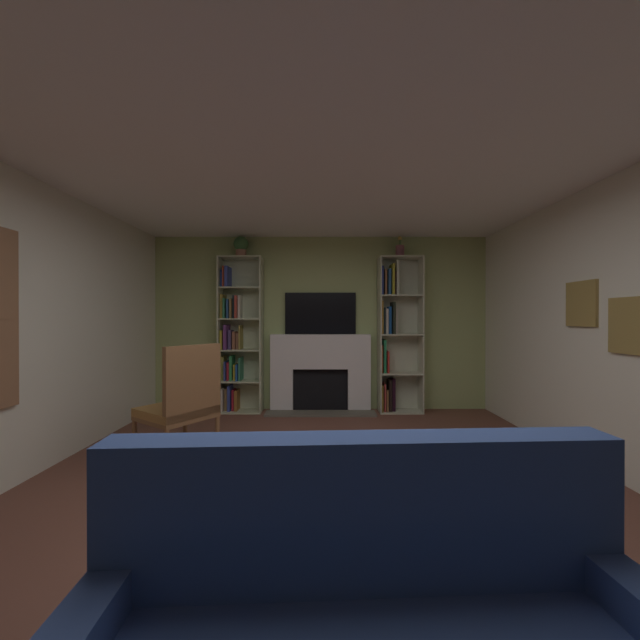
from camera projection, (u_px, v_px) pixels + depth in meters
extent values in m
plane|color=brown|center=(320.00, 516.00, 2.63)|extent=(7.39, 7.39, 0.00)
cube|color=#A5B571|center=(320.00, 323.00, 5.73)|extent=(5.15, 0.06, 2.62)
cube|color=olive|center=(625.00, 326.00, 3.06)|extent=(0.03, 0.36, 0.47)
cube|color=#5878A4|center=(624.00, 326.00, 3.06)|extent=(0.01, 0.30, 0.41)
cube|color=olive|center=(580.00, 304.00, 3.59)|extent=(0.03, 0.41, 0.44)
cube|color=slate|center=(579.00, 304.00, 3.59)|extent=(0.01, 0.35, 0.38)
cube|color=white|center=(320.00, 137.00, 2.61)|extent=(5.15, 6.28, 0.06)
cube|color=white|center=(281.00, 389.00, 5.61)|extent=(0.34, 0.18, 0.63)
cube|color=white|center=(358.00, 389.00, 5.62)|extent=(0.34, 0.18, 0.63)
cube|color=white|center=(320.00, 351.00, 5.61)|extent=(1.49, 0.18, 0.51)
cube|color=black|center=(320.00, 389.00, 5.67)|extent=(0.82, 0.08, 0.63)
cube|color=#5D584C|center=(320.00, 413.00, 5.38)|extent=(1.59, 0.30, 0.03)
cube|color=black|center=(320.00, 313.00, 5.67)|extent=(1.07, 0.06, 0.63)
cube|color=beige|center=(220.00, 334.00, 5.53)|extent=(0.02, 0.33, 2.29)
cube|color=beige|center=(261.00, 334.00, 5.53)|extent=(0.02, 0.33, 2.29)
cube|color=beige|center=(242.00, 334.00, 5.69)|extent=(0.63, 0.02, 2.29)
cube|color=beige|center=(240.00, 411.00, 5.54)|extent=(0.59, 0.33, 0.02)
cube|color=beige|center=(223.00, 399.00, 5.56)|extent=(0.04, 0.25, 0.33)
cube|color=brown|center=(227.00, 399.00, 5.59)|extent=(0.04, 0.20, 0.32)
cube|color=#303F96|center=(230.00, 397.00, 5.57)|extent=(0.04, 0.24, 0.37)
cube|color=red|center=(233.00, 399.00, 5.59)|extent=(0.03, 0.19, 0.30)
cube|color=#925725|center=(236.00, 400.00, 5.57)|extent=(0.04, 0.22, 0.30)
cube|color=beige|center=(240.00, 381.00, 5.54)|extent=(0.59, 0.33, 0.02)
cube|color=olive|center=(223.00, 368.00, 5.58)|extent=(0.04, 0.20, 0.35)
cube|color=navy|center=(226.00, 370.00, 5.55)|extent=(0.02, 0.26, 0.28)
cube|color=red|center=(229.00, 371.00, 5.58)|extent=(0.04, 0.21, 0.27)
cube|color=#2C8146|center=(231.00, 368.00, 5.57)|extent=(0.04, 0.23, 0.36)
cube|color=#A78E21|center=(235.00, 372.00, 5.58)|extent=(0.03, 0.22, 0.23)
cube|color=#1E4D95|center=(238.00, 372.00, 5.56)|extent=(0.03, 0.26, 0.24)
cube|color=#307154|center=(240.00, 369.00, 5.55)|extent=(0.03, 0.27, 0.34)
cube|color=beige|center=(240.00, 350.00, 5.54)|extent=(0.59, 0.33, 0.02)
cube|color=#A18C22|center=(222.00, 340.00, 5.55)|extent=(0.03, 0.27, 0.28)
cube|color=#5D2E69|center=(226.00, 337.00, 5.54)|extent=(0.04, 0.28, 0.36)
cube|color=#4A3C68|center=(230.00, 340.00, 5.57)|extent=(0.04, 0.22, 0.28)
cube|color=brown|center=(234.00, 340.00, 5.58)|extent=(0.04, 0.20, 0.26)
cube|color=brown|center=(238.00, 341.00, 5.59)|extent=(0.04, 0.19, 0.25)
cube|color=olive|center=(240.00, 337.00, 5.56)|extent=(0.02, 0.24, 0.36)
cube|color=beige|center=(240.00, 319.00, 5.53)|extent=(0.59, 0.33, 0.02)
cube|color=olive|center=(223.00, 307.00, 5.55)|extent=(0.04, 0.25, 0.35)
cube|color=#2C6F49|center=(225.00, 308.00, 5.54)|extent=(0.02, 0.28, 0.29)
cube|color=#2A4B7F|center=(228.00, 309.00, 5.56)|extent=(0.03, 0.24, 0.27)
cube|color=olive|center=(231.00, 309.00, 5.55)|extent=(0.03, 0.25, 0.29)
cube|color=#18272D|center=(234.00, 307.00, 5.57)|extent=(0.03, 0.22, 0.34)
cube|color=#A5372C|center=(237.00, 307.00, 5.54)|extent=(0.03, 0.28, 0.33)
cube|color=beige|center=(240.00, 307.00, 5.57)|extent=(0.03, 0.23, 0.34)
cube|color=beige|center=(240.00, 288.00, 5.53)|extent=(0.59, 0.33, 0.02)
cube|color=navy|center=(223.00, 279.00, 5.57)|extent=(0.03, 0.22, 0.26)
cube|color=#A93820|center=(224.00, 277.00, 5.54)|extent=(0.02, 0.27, 0.31)
cube|color=#333E8C|center=(227.00, 277.00, 5.54)|extent=(0.04, 0.28, 0.30)
cube|color=beige|center=(240.00, 258.00, 5.53)|extent=(0.59, 0.33, 0.02)
cube|color=beige|center=(379.00, 334.00, 5.53)|extent=(0.02, 0.34, 2.29)
cube|color=beige|center=(420.00, 334.00, 5.54)|extent=(0.02, 0.34, 2.29)
cube|color=beige|center=(397.00, 334.00, 5.69)|extent=(0.63, 0.02, 2.29)
cube|color=beige|center=(399.00, 411.00, 5.54)|extent=(0.59, 0.34, 0.02)
cube|color=olive|center=(381.00, 397.00, 5.55)|extent=(0.02, 0.28, 0.38)
cube|color=#AA3A36|center=(383.00, 396.00, 5.56)|extent=(0.02, 0.27, 0.41)
cube|color=brown|center=(386.00, 399.00, 5.57)|extent=(0.03, 0.24, 0.31)
cube|color=black|center=(389.00, 395.00, 5.57)|extent=(0.04, 0.24, 0.46)
cube|color=black|center=(392.00, 394.00, 5.58)|extent=(0.04, 0.22, 0.47)
cube|color=beige|center=(399.00, 373.00, 5.54)|extent=(0.59, 0.34, 0.02)
cube|color=brown|center=(380.00, 359.00, 5.57)|extent=(0.02, 0.24, 0.40)
cube|color=#23814E|center=(383.00, 356.00, 5.57)|extent=(0.04, 0.23, 0.48)
cube|color=#B42620|center=(386.00, 362.00, 5.56)|extent=(0.02, 0.25, 0.32)
cube|color=beige|center=(399.00, 334.00, 5.54)|extent=(0.59, 0.34, 0.02)
cube|color=#A7782B|center=(381.00, 317.00, 5.56)|extent=(0.03, 0.25, 0.49)
cube|color=black|center=(383.00, 321.00, 5.56)|extent=(0.02, 0.25, 0.39)
cube|color=beige|center=(385.00, 321.00, 5.57)|extent=(0.04, 0.22, 0.37)
cube|color=#17488F|center=(388.00, 320.00, 5.58)|extent=(0.04, 0.21, 0.40)
cube|color=black|center=(392.00, 318.00, 5.55)|extent=(0.04, 0.27, 0.47)
cube|color=beige|center=(395.00, 321.00, 5.58)|extent=(0.03, 0.21, 0.37)
cube|color=beige|center=(399.00, 296.00, 5.53)|extent=(0.59, 0.34, 0.02)
cube|color=navy|center=(381.00, 281.00, 5.58)|extent=(0.04, 0.20, 0.43)
cube|color=#9A613B|center=(384.00, 283.00, 5.58)|extent=(0.03, 0.21, 0.38)
cube|color=navy|center=(388.00, 282.00, 5.56)|extent=(0.04, 0.25, 0.38)
cube|color=olive|center=(391.00, 280.00, 5.54)|extent=(0.03, 0.29, 0.45)
cube|color=black|center=(393.00, 284.00, 5.56)|extent=(0.03, 0.23, 0.34)
cube|color=beige|center=(396.00, 278.00, 5.56)|extent=(0.04, 0.24, 0.51)
cube|color=beige|center=(399.00, 258.00, 5.53)|extent=(0.59, 0.34, 0.02)
cylinder|color=#A66B54|center=(240.00, 254.00, 5.54)|extent=(0.15, 0.15, 0.11)
sphere|color=#3C6C3A|center=(240.00, 244.00, 5.54)|extent=(0.22, 0.22, 0.22)
cylinder|color=#844851|center=(399.00, 251.00, 5.55)|extent=(0.13, 0.13, 0.17)
cylinder|color=#4C7F3F|center=(399.00, 242.00, 5.54)|extent=(0.01, 0.01, 0.11)
sphere|color=#F0C752|center=(399.00, 238.00, 5.54)|extent=(0.05, 0.05, 0.05)
cylinder|color=#4C7F3F|center=(400.00, 242.00, 5.57)|extent=(0.01, 0.01, 0.11)
sphere|color=#F0C752|center=(400.00, 239.00, 5.57)|extent=(0.04, 0.04, 0.04)
cylinder|color=#4C7F3F|center=(399.00, 242.00, 5.55)|extent=(0.01, 0.01, 0.11)
sphere|color=#F0C752|center=(399.00, 238.00, 5.55)|extent=(0.04, 0.04, 0.04)
cylinder|color=#4C7F3F|center=(399.00, 242.00, 5.55)|extent=(0.01, 0.01, 0.11)
sphere|color=#F0C752|center=(399.00, 238.00, 5.55)|extent=(0.06, 0.06, 0.06)
cube|color=#385497|center=(361.00, 510.00, 1.32)|extent=(1.80, 0.25, 0.52)
cylinder|color=brown|center=(166.00, 448.00, 3.40)|extent=(0.04, 0.04, 0.41)
cylinder|color=brown|center=(217.00, 432.00, 3.87)|extent=(0.04, 0.04, 0.41)
cylinder|color=brown|center=(134.00, 437.00, 3.71)|extent=(0.04, 0.04, 0.41)
cylinder|color=brown|center=(184.00, 424.00, 4.18)|extent=(0.04, 0.04, 0.41)
cube|color=#AA7B40|center=(176.00, 410.00, 3.79)|extent=(0.84, 0.85, 0.08)
cube|color=brown|center=(176.00, 416.00, 3.79)|extent=(0.84, 0.85, 0.04)
cube|color=brown|center=(193.00, 382.00, 3.63)|extent=(0.41, 0.54, 0.71)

